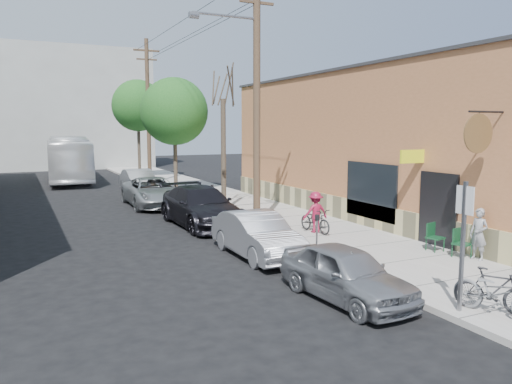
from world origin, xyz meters
name	(u,v)px	position (x,y,z in m)	size (l,w,h in m)	color
ground	(249,265)	(0.00, 0.00, 0.00)	(120.00, 120.00, 0.00)	black
sidewalk	(234,204)	(4.25, 11.00, 0.07)	(4.50, 58.00, 0.15)	#ACA69F
cafe_building	(381,145)	(8.99, 4.99, 3.30)	(6.60, 20.20, 6.61)	#AF6B41
end_cap_building	(57,109)	(-2.00, 42.00, 6.00)	(18.00, 8.00, 12.00)	#A3A49F
sign_post	(463,234)	(2.35, -5.68, 1.83)	(0.07, 0.45, 2.80)	slate
parking_meter_near	(317,228)	(2.25, -0.20, 0.98)	(0.14, 0.14, 1.24)	slate
parking_meter_far	(212,193)	(2.25, 8.96, 0.98)	(0.14, 0.14, 1.24)	slate
utility_pole_near	(255,93)	(2.39, 4.51, 5.41)	(3.57, 0.28, 10.00)	#503A28
utility_pole_far	(148,110)	(2.45, 21.90, 5.34)	(1.80, 0.28, 10.00)	#503A28
tree_bare	(223,155)	(2.80, 8.84, 2.78)	(0.24, 0.24, 5.26)	#44392C
tree_leafy_mid	(174,112)	(2.80, 16.74, 5.05)	(4.10, 4.10, 6.96)	#44392C
tree_leafy_far	(138,106)	(2.80, 26.64, 5.80)	(4.03, 4.03, 7.68)	#44392C
patio_chair_a	(435,237)	(5.85, -1.53, 0.59)	(0.50, 0.50, 0.88)	#113E21
patio_chair_b	(462,244)	(5.93, -2.51, 0.59)	(0.50, 0.50, 0.88)	#113E21
patron_grey	(479,234)	(6.20, -2.87, 0.93)	(0.57, 0.37, 1.56)	gray
cyclist	(315,212)	(3.97, 2.59, 0.92)	(1.00, 0.57, 1.54)	maroon
cyclist_bike	(315,220)	(3.97, 2.59, 0.60)	(0.60, 1.73, 0.91)	black
parked_bike_a	(494,290)	(2.93, -6.04, 0.63)	(0.45, 1.59, 0.95)	black
parked_bike_b	(497,292)	(2.82, -6.21, 0.65)	(0.66, 1.90, 1.00)	slate
car_0	(346,273)	(0.80, -3.71, 0.65)	(1.55, 3.84, 1.31)	#95979C
car_1	(257,235)	(0.68, 0.84, 0.70)	(1.49, 4.27, 1.41)	#AEB0B7
car_2	(201,206)	(0.80, 6.43, 0.81)	(2.28, 5.60, 1.62)	black
car_3	(153,192)	(0.30, 12.45, 0.75)	(2.50, 5.43, 1.51)	#909497
car_4	(139,182)	(0.80, 17.94, 0.75)	(1.59, 4.55, 1.50)	#94979B
bus	(68,159)	(-2.43, 27.63, 1.71)	(2.87, 12.28, 3.42)	white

